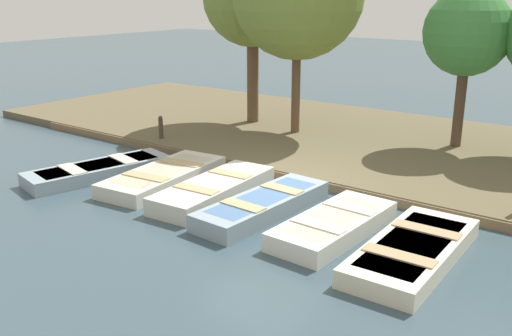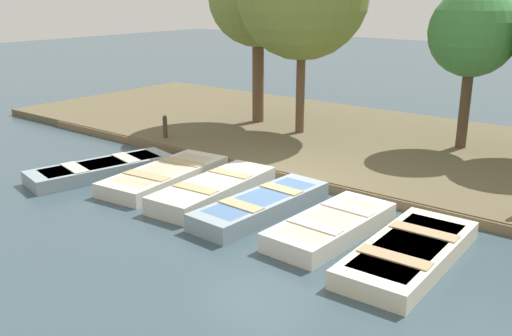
% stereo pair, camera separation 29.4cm
% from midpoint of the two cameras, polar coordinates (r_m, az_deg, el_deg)
% --- Properties ---
extents(ground_plane, '(80.00, 80.00, 0.00)m').
position_cam_midpoint_polar(ground_plane, '(12.25, 1.73, -2.70)').
color(ground_plane, '#384C56').
extents(shore_bank, '(8.00, 24.00, 0.22)m').
position_cam_midpoint_polar(shore_bank, '(16.34, 12.22, 2.45)').
color(shore_bank, brown).
rests_on(shore_bank, ground_plane).
extents(dock_walkway, '(1.03, 18.29, 0.19)m').
position_cam_midpoint_polar(dock_walkway, '(13.36, 5.45, -0.62)').
color(dock_walkway, brown).
rests_on(dock_walkway, ground_plane).
extents(rowboat_0, '(3.52, 1.78, 0.33)m').
position_cam_midpoint_polar(rowboat_0, '(13.92, -14.61, -0.08)').
color(rowboat_0, '#8C9EA8').
rests_on(rowboat_0, ground_plane).
extents(rowboat_1, '(3.32, 1.56, 0.35)m').
position_cam_midpoint_polar(rowboat_1, '(13.12, -8.42, -0.72)').
color(rowboat_1, beige).
rests_on(rowboat_1, ground_plane).
extents(rowboat_2, '(3.19, 1.29, 0.39)m').
position_cam_midpoint_polar(rowboat_2, '(12.04, -3.52, -2.10)').
color(rowboat_2, beige).
rests_on(rowboat_2, ground_plane).
extents(rowboat_3, '(3.24, 1.13, 0.37)m').
position_cam_midpoint_polar(rowboat_3, '(11.18, 1.34, -3.71)').
color(rowboat_3, '#8C9EA8').
rests_on(rowboat_3, ground_plane).
extents(rowboat_4, '(2.82, 1.21, 0.36)m').
position_cam_midpoint_polar(rowboat_4, '(10.33, 8.35, -5.73)').
color(rowboat_4, silver).
rests_on(rowboat_4, ground_plane).
extents(rowboat_5, '(3.21, 1.31, 0.33)m').
position_cam_midpoint_polar(rowboat_5, '(9.63, 15.91, -8.12)').
color(rowboat_5, beige).
rests_on(rowboat_5, ground_plane).
extents(mooring_post_near, '(0.13, 0.13, 0.86)m').
position_cam_midpoint_polar(mooring_post_near, '(16.27, -8.55, 3.77)').
color(mooring_post_near, '#47382D').
rests_on(mooring_post_near, ground_plane).
extents(park_tree_center, '(2.22, 2.22, 4.30)m').
position_cam_midpoint_polar(park_tree_center, '(15.68, 21.37, 12.39)').
color(park_tree_center, '#4C3828').
rests_on(park_tree_center, ground_plane).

